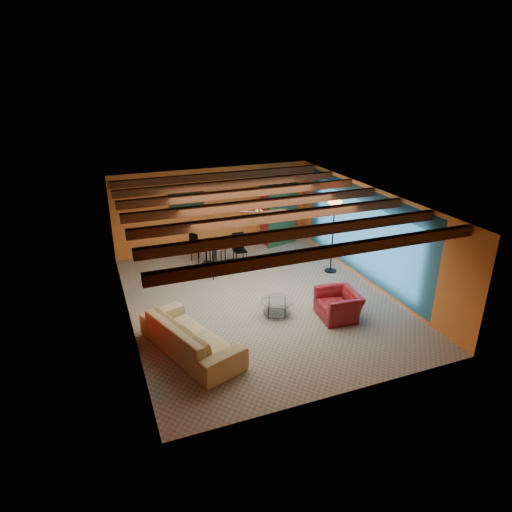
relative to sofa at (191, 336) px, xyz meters
name	(u,v)px	position (x,y,z in m)	size (l,w,h in m)	color
room	(257,211)	(2.20, 1.78, 1.98)	(6.52, 8.01, 2.71)	gray
sofa	(191,336)	(0.00, 0.00, 0.00)	(2.60, 1.02, 0.76)	tan
armchair	(338,305)	(3.65, 0.14, -0.05)	(1.02, 0.89, 0.67)	maroon
coffee_table	(277,307)	(2.31, 0.76, -0.18)	(0.79, 0.79, 0.41)	white
dining_table	(216,252)	(1.76, 4.10, 0.10)	(1.86, 1.86, 0.97)	silver
armoire	(279,215)	(4.40, 5.37, 0.62)	(1.14, 0.56, 2.00)	maroon
floor_lamp	(333,237)	(4.85, 2.55, 0.70)	(0.44, 0.44, 2.15)	black
ceiling_fan	(259,213)	(2.20, 1.67, 1.98)	(1.50, 1.50, 0.44)	#472614
painting	(187,203)	(1.30, 5.63, 1.27)	(1.05, 0.03, 0.65)	black
potted_plant	(280,179)	(4.40, 5.37, 1.86)	(0.42, 0.36, 0.47)	#26661E
vase	(215,234)	(1.76, 4.10, 0.68)	(0.17, 0.17, 0.17)	orange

